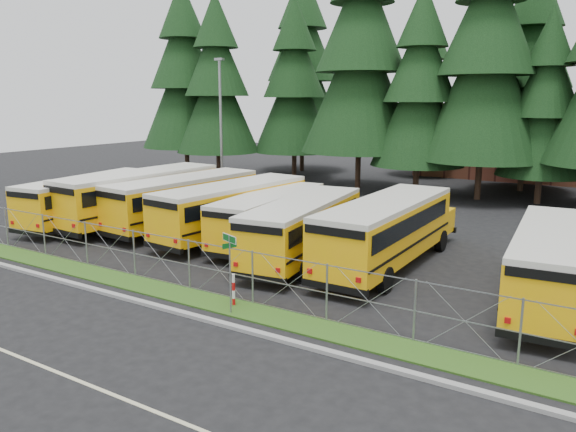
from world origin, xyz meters
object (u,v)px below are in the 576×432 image
(bus_2, at_px, (189,202))
(striped_bollard, at_px, (234,290))
(bus_4, at_px, (273,218))
(light_standard, at_px, (221,122))
(bus_5, at_px, (306,229))
(bus_1, at_px, (146,198))
(bus_east, at_px, (552,266))
(street_sign, at_px, (230,257))
(bus_0, at_px, (95,200))
(bus_6, at_px, (389,233))
(bus_3, at_px, (237,211))

(bus_2, distance_m, striped_bollard, 12.88)
(bus_4, distance_m, striped_bollard, 8.97)
(bus_2, xyz_separation_m, light_standard, (-5.52, 9.88, 4.02))
(bus_5, relative_size, light_standard, 1.05)
(bus_2, bearing_deg, striped_bollard, -36.45)
(light_standard, bearing_deg, bus_4, -41.83)
(bus_1, xyz_separation_m, light_standard, (-2.72, 10.50, 3.93))
(bus_east, height_order, street_sign, street_sign)
(bus_4, bearing_deg, striped_bollard, -70.92)
(bus_4, bearing_deg, bus_2, 170.90)
(bus_0, relative_size, bus_4, 1.07)
(bus_0, distance_m, bus_6, 18.00)
(bus_1, relative_size, street_sign, 4.28)
(striped_bollard, bearing_deg, bus_3, 126.29)
(bus_5, height_order, street_sign, street_sign)
(bus_6, bearing_deg, bus_2, 175.26)
(bus_3, bearing_deg, bus_0, -164.15)
(bus_2, xyz_separation_m, street_sign, (10.01, -9.13, 0.56))
(bus_0, height_order, bus_1, bus_1)
(bus_0, height_order, bus_5, bus_0)
(bus_5, height_order, bus_east, bus_east)
(bus_6, height_order, striped_bollard, bus_6)
(bus_5, bearing_deg, bus_1, 166.49)
(bus_0, distance_m, striped_bollard, 16.49)
(bus_3, height_order, bus_5, bus_3)
(bus_5, relative_size, striped_bollard, 8.86)
(bus_1, bearing_deg, bus_4, 4.46)
(bus_0, xyz_separation_m, bus_4, (11.43, 1.70, -0.09))
(bus_4, relative_size, bus_east, 0.94)
(bus_east, distance_m, striped_bollard, 11.41)
(bus_1, height_order, street_sign, bus_1)
(bus_2, bearing_deg, bus_east, -1.55)
(bus_6, relative_size, light_standard, 1.13)
(striped_bollard, relative_size, light_standard, 0.12)
(street_sign, bearing_deg, bus_4, 115.06)
(bus_0, relative_size, street_sign, 3.81)
(bus_2, distance_m, bus_4, 5.93)
(bus_4, bearing_deg, bus_east, -13.35)
(bus_3, distance_m, light_standard, 14.35)
(bus_2, distance_m, bus_6, 12.50)
(bus_4, height_order, striped_bollard, bus_4)
(bus_0, distance_m, bus_2, 5.88)
(bus_0, distance_m, light_standard, 12.62)
(bus_6, bearing_deg, bus_5, -166.59)
(bus_3, height_order, street_sign, bus_3)
(bus_2, relative_size, bus_east, 1.06)
(striped_bollard, bearing_deg, bus_4, 114.67)
(bus_1, height_order, bus_4, bus_1)
(bus_east, distance_m, light_standard, 27.72)
(bus_east, bearing_deg, bus_5, 173.55)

